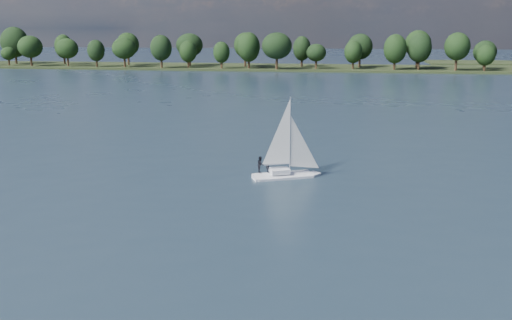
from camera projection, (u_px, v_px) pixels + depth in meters
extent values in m
plane|color=#233342|center=(293.00, 103.00, 126.75)|extent=(700.00, 700.00, 0.00)
cube|color=black|center=(317.00, 69.00, 234.59)|extent=(660.00, 40.00, 1.50)
cube|color=white|center=(284.00, 178.00, 63.36)|extent=(7.35, 4.79, 0.84)
cube|color=white|center=(284.00, 170.00, 63.17)|extent=(2.44, 2.02, 0.53)
cylinder|color=silver|center=(285.00, 135.00, 62.28)|extent=(0.13, 0.13, 8.43)
imported|color=black|center=(268.00, 164.00, 63.43)|extent=(0.63, 0.77, 1.82)
imported|color=black|center=(260.00, 164.00, 63.42)|extent=(0.85, 1.01, 1.82)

